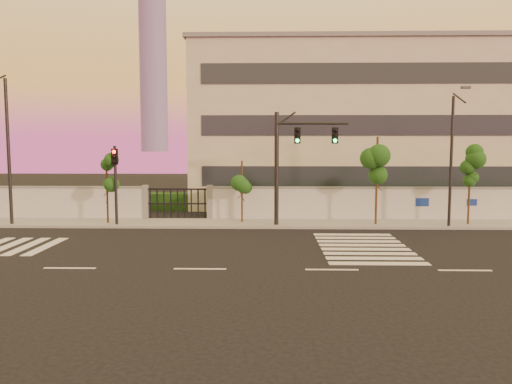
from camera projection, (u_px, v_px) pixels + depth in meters
ground at (200, 269)px, 18.95m from camera, size 120.00×120.00×0.00m
sidewalk at (224, 223)px, 29.39m from camera, size 60.00×3.00×0.15m
perimeter_wall at (228, 203)px, 30.79m from camera, size 60.00×0.36×2.20m
hedge_row at (247, 202)px, 33.51m from camera, size 41.00×4.25×1.80m
institutional_building at (348, 126)px, 40.03m from camera, size 24.40×12.40×12.25m
distant_skyscraper at (153, 46)px, 293.03m from camera, size 16.00×16.00×118.00m
road_markings at (177, 248)px, 22.73m from camera, size 57.00×7.62×0.02m
street_tree_c at (107, 174)px, 28.86m from camera, size 1.36×1.08×4.07m
street_tree_d at (242, 178)px, 29.26m from camera, size 1.39×1.11×3.76m
street_tree_e at (377, 161)px, 28.31m from camera, size 1.59×1.27×5.14m
street_tree_f at (470, 167)px, 28.28m from camera, size 1.42×1.13×4.63m
traffic_signal_main at (291, 155)px, 28.08m from camera, size 4.12×0.40×6.52m
traffic_signal_secondary at (115, 176)px, 28.28m from camera, size 0.36×0.35×4.63m
streetlight_west at (6, 144)px, 28.09m from camera, size 0.53×2.12×8.81m
streetlight_east at (452, 154)px, 27.47m from camera, size 0.46×1.85×7.70m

